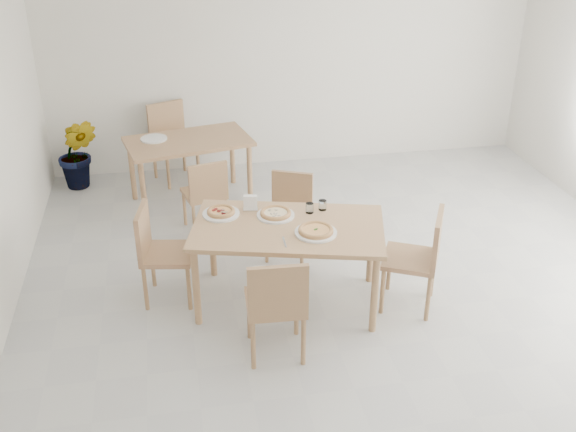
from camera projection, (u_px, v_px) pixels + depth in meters
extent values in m
plane|color=#B8B8B3|center=(369.00, 314.00, 5.77)|extent=(7.00, 7.00, 0.00)
plane|color=silver|center=(293.00, 54.00, 8.18)|extent=(6.00, 0.00, 6.00)
cube|color=tan|center=(288.00, 228.00, 5.62)|extent=(1.77, 1.28, 0.04)
cylinder|color=tan|center=(196.00, 287.00, 5.50)|extent=(0.06, 0.06, 0.71)
cylinder|color=tan|center=(374.00, 295.00, 5.41)|extent=(0.06, 0.06, 0.71)
cylinder|color=tan|center=(212.00, 242.00, 6.18)|extent=(0.06, 0.06, 0.71)
cylinder|color=tan|center=(371.00, 247.00, 6.08)|extent=(0.06, 0.06, 0.71)
cube|color=#A57452|center=(275.00, 303.00, 5.13)|extent=(0.47, 0.47, 0.04)
cube|color=#A57452|center=(278.00, 292.00, 4.85)|extent=(0.45, 0.07, 0.42)
cylinder|color=#A57452|center=(296.00, 312.00, 5.43)|extent=(0.04, 0.04, 0.43)
cylinder|color=#A57452|center=(249.00, 315.00, 5.39)|extent=(0.04, 0.04, 0.43)
cylinder|color=#A57452|center=(303.00, 341.00, 5.10)|extent=(0.04, 0.04, 0.43)
cylinder|color=#A57452|center=(253.00, 345.00, 5.05)|extent=(0.04, 0.04, 0.43)
cube|color=#A57452|center=(288.00, 218.00, 6.47)|extent=(0.53, 0.53, 0.04)
cube|color=#A57452|center=(292.00, 190.00, 6.53)|extent=(0.39, 0.19, 0.38)
cylinder|color=#A57452|center=(267.00, 244.00, 6.45)|extent=(0.03, 0.03, 0.39)
cylinder|color=#A57452|center=(302.00, 248.00, 6.39)|extent=(0.03, 0.03, 0.39)
cylinder|color=#A57452|center=(275.00, 227.00, 6.75)|extent=(0.03, 0.03, 0.39)
cylinder|color=#A57452|center=(309.00, 231.00, 6.69)|extent=(0.03, 0.03, 0.39)
cube|color=#A57452|center=(168.00, 254.00, 5.80)|extent=(0.50, 0.50, 0.04)
cube|color=#A57452|center=(143.00, 231.00, 5.70)|extent=(0.12, 0.43, 0.41)
cylinder|color=#A57452|center=(189.00, 288.00, 5.75)|extent=(0.04, 0.04, 0.42)
cylinder|color=#A57452|center=(194.00, 266.00, 6.08)|extent=(0.04, 0.04, 0.42)
cylinder|color=#A57452|center=(145.00, 289.00, 5.74)|extent=(0.04, 0.04, 0.42)
cylinder|color=#A57452|center=(153.00, 266.00, 6.07)|extent=(0.04, 0.04, 0.42)
cube|color=#A57452|center=(410.00, 259.00, 5.70)|extent=(0.60, 0.60, 0.04)
cube|color=#A57452|center=(437.00, 238.00, 5.54)|extent=(0.24, 0.42, 0.43)
cylinder|color=#A57452|center=(389.00, 268.00, 6.02)|extent=(0.04, 0.04, 0.44)
cylinder|color=#A57452|center=(382.00, 291.00, 5.70)|extent=(0.04, 0.04, 0.44)
cylinder|color=#A57452|center=(433.00, 275.00, 5.93)|extent=(0.04, 0.04, 0.44)
cylinder|color=#A57452|center=(428.00, 298.00, 5.60)|extent=(0.04, 0.04, 0.44)
cylinder|color=white|center=(316.00, 233.00, 5.49)|extent=(0.35, 0.35, 0.02)
cylinder|color=white|center=(276.00, 215.00, 5.77)|extent=(0.32, 0.32, 0.02)
cylinder|color=white|center=(221.00, 214.00, 5.79)|extent=(0.32, 0.32, 0.02)
cylinder|color=#E0B569|center=(316.00, 231.00, 5.48)|extent=(0.33, 0.33, 0.01)
torus|color=#E0B569|center=(316.00, 230.00, 5.48)|extent=(0.33, 0.33, 0.03)
cylinder|color=orange|center=(316.00, 230.00, 5.48)|extent=(0.26, 0.26, 0.01)
ellipsoid|color=#1F5012|center=(316.00, 229.00, 5.48)|extent=(0.05, 0.04, 0.01)
cylinder|color=#E0B569|center=(276.00, 214.00, 5.76)|extent=(0.32, 0.32, 0.01)
torus|color=#E0B569|center=(276.00, 213.00, 5.75)|extent=(0.32, 0.32, 0.03)
cylinder|color=white|center=(276.00, 213.00, 5.75)|extent=(0.25, 0.25, 0.01)
cylinder|color=#E0B569|center=(221.00, 212.00, 5.78)|extent=(0.32, 0.32, 0.01)
torus|color=#E0B569|center=(221.00, 211.00, 5.78)|extent=(0.32, 0.32, 0.03)
cylinder|color=orange|center=(221.00, 211.00, 5.78)|extent=(0.24, 0.24, 0.01)
cylinder|color=white|center=(323.00, 205.00, 5.86)|extent=(0.07, 0.07, 0.09)
cylinder|color=white|center=(310.00, 208.00, 5.81)|extent=(0.07, 0.07, 0.09)
cube|color=silver|center=(251.00, 210.00, 5.86)|extent=(0.14, 0.08, 0.01)
cube|color=white|center=(250.00, 202.00, 5.83)|extent=(0.12, 0.07, 0.13)
cube|color=silver|center=(247.00, 207.00, 5.93)|extent=(0.07, 0.18, 0.01)
cube|color=silver|center=(284.00, 242.00, 5.36)|extent=(0.02, 0.17, 0.01)
cube|color=#A57452|center=(188.00, 141.00, 7.41)|extent=(1.46, 1.02, 0.04)
cylinder|color=#A57452|center=(143.00, 192.00, 7.12)|extent=(0.06, 0.06, 0.71)
cylinder|color=#A57452|center=(250.00, 175.00, 7.53)|extent=(0.06, 0.06, 0.71)
cylinder|color=#A57452|center=(132.00, 171.00, 7.63)|extent=(0.06, 0.06, 0.71)
cylinder|color=#A57452|center=(232.00, 155.00, 8.04)|extent=(0.06, 0.06, 0.71)
cube|color=#A57452|center=(204.00, 193.00, 6.96)|extent=(0.49, 0.49, 0.04)
cube|color=#A57452|center=(208.00, 181.00, 6.72)|extent=(0.40, 0.13, 0.38)
cylinder|color=#A57452|center=(215.00, 202.00, 7.26)|extent=(0.03, 0.03, 0.39)
cylinder|color=#A57452|center=(185.00, 208.00, 7.14)|extent=(0.03, 0.03, 0.39)
cylinder|color=#A57452|center=(226.00, 216.00, 6.98)|extent=(0.03, 0.03, 0.39)
cylinder|color=#A57452|center=(194.00, 222.00, 6.86)|extent=(0.03, 0.03, 0.39)
cube|color=#A57452|center=(175.00, 144.00, 8.06)|extent=(0.60, 0.60, 0.04)
cube|color=#A57452|center=(166.00, 120.00, 8.11)|extent=(0.44, 0.22, 0.44)
cylinder|color=#A57452|center=(168.00, 171.00, 7.93)|extent=(0.04, 0.04, 0.45)
cylinder|color=#A57452|center=(198.00, 164.00, 8.13)|extent=(0.04, 0.04, 0.45)
cylinder|color=#A57452|center=(155.00, 161.00, 8.23)|extent=(0.04, 0.04, 0.45)
cylinder|color=#A57452|center=(184.00, 154.00, 8.42)|extent=(0.04, 0.04, 0.45)
cylinder|color=white|center=(154.00, 139.00, 7.40)|extent=(0.29, 0.29, 0.02)
imported|color=#2B6B20|center=(78.00, 153.00, 7.90)|extent=(0.52, 0.44, 0.86)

